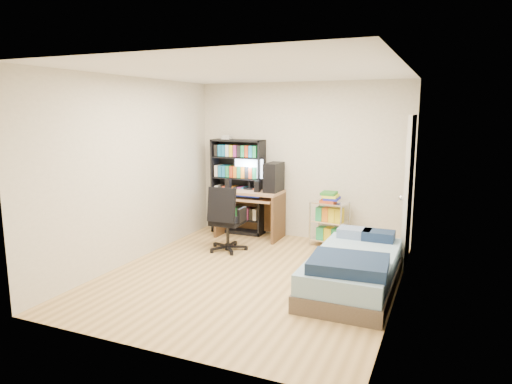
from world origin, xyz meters
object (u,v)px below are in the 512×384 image
at_px(bed, 353,270).
at_px(office_chair, 227,230).
at_px(media_shelf, 238,185).
at_px(computer_desk, 257,194).

bearing_deg(bed, office_chair, 159.40).
relative_size(media_shelf, computer_desk, 1.26).
distance_m(media_shelf, computer_desk, 0.43).
relative_size(computer_desk, bed, 0.70).
distance_m(computer_desk, office_chair, 0.98).
bearing_deg(bed, computer_desk, 139.31).
bearing_deg(office_chair, bed, -22.39).
height_order(media_shelf, computer_desk, media_shelf).
xyz_separation_m(office_chair, bed, (2.02, -0.76, -0.08)).
height_order(computer_desk, bed, computer_desk).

